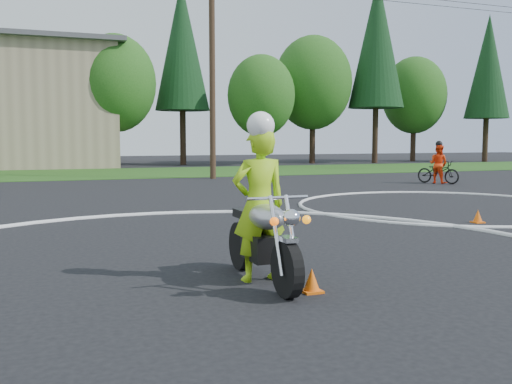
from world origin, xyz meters
name	(u,v)px	position (x,y,z in m)	size (l,w,h in m)	color
ground	(305,324)	(0.00, 0.00, 0.00)	(120.00, 120.00, 0.00)	black
grass_strip	(95,174)	(0.00, 27.00, 0.01)	(120.00, 10.00, 0.02)	#1E4714
course_markings	(311,240)	(2.17, 4.35, 0.01)	(19.05, 19.05, 0.12)	silver
primary_motorcycle	(263,239)	(0.19, 1.70, 0.59)	(0.80, 2.30, 1.21)	black
rider_primary_grp	(259,200)	(0.19, 1.84, 1.08)	(0.75, 0.50, 2.24)	#9FD916
rider_second_grp	(438,168)	(13.20, 14.87, 0.64)	(1.39, 1.99, 1.82)	black
traffic_cones	(435,260)	(2.81, 1.57, 0.14)	(18.09, 9.53, 0.30)	#FC640D
treeline	(288,76)	(14.78, 34.61, 6.62)	(38.20, 8.10, 14.52)	#382619
utility_poles	(212,68)	(5.00, 21.00, 5.20)	(41.60, 1.12, 10.00)	#473321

